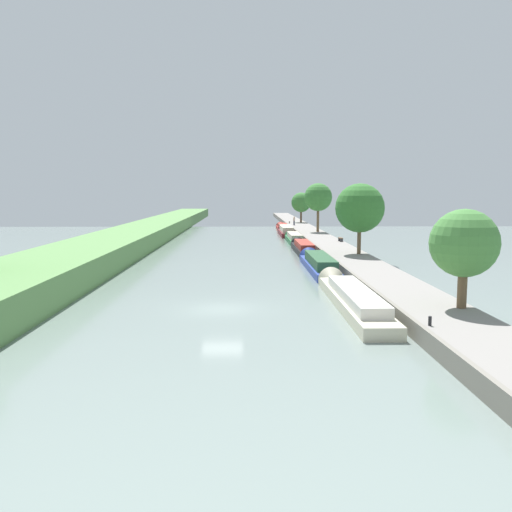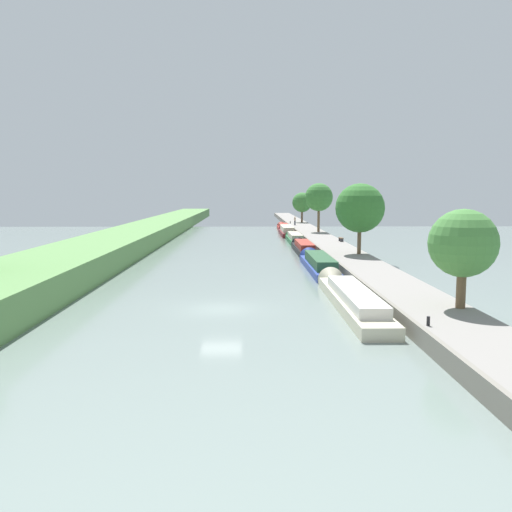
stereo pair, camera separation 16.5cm
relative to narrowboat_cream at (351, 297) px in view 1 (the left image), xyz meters
The scene contains 17 objects.
ground_plane 8.18m from the narrowboat_cream, behind, with size 160.00×160.00×0.00m, color slate.
right_towpath 3.91m from the narrowboat_cream, 13.64° to the right, with size 4.14×260.00×0.90m.
stone_quay 1.85m from the narrowboat_cream, 29.92° to the right, with size 0.25×260.00×0.95m.
narrowboat_cream is the anchor object (origin of this frame).
narrowboat_blue 16.17m from the narrowboat_cream, 89.84° to the left, with size 2.15×14.92×2.18m.
narrowboat_black 30.71m from the narrowboat_cream, 89.73° to the left, with size 1.93×13.23×1.93m.
narrowboat_green 43.69m from the narrowboat_cream, 89.76° to the left, with size 1.81×12.87×1.89m.
narrowboat_maroon 56.80m from the narrowboat_cream, 90.00° to the left, with size 2.14×13.38×2.26m.
narrowboat_red 70.15m from the narrowboat_cream, 89.76° to the left, with size 1.96×10.52×1.86m.
tree_rightbank_near 8.06m from the narrowboat_cream, 44.15° to the right, with size 3.68×3.68×5.38m.
tree_rightbank_midnear 22.07m from the narrowboat_cream, 77.01° to the left, with size 4.95×4.95×7.13m.
tree_rightbank_midfar 52.32m from the narrowboat_cream, 84.81° to the left, with size 4.38×4.38×7.63m.
tree_rightbank_far 79.00m from the narrowboat_cream, 86.54° to the left, with size 4.05×4.05×6.14m.
person_walking 69.26m from the narrowboat_cream, 87.95° to the left, with size 0.34×0.34×1.66m.
mooring_bollard_near 9.09m from the narrowboat_cream, 77.10° to the right, with size 0.16×0.16×0.45m.
mooring_bollard_far 74.70m from the narrowboat_cream, 88.45° to the left, with size 0.16×0.16×0.45m.
park_bench 35.47m from the narrowboat_cream, 81.22° to the left, with size 0.44×1.50×0.47m.
Camera 1 is at (1.48, -32.82, 7.17)m, focal length 38.16 mm.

